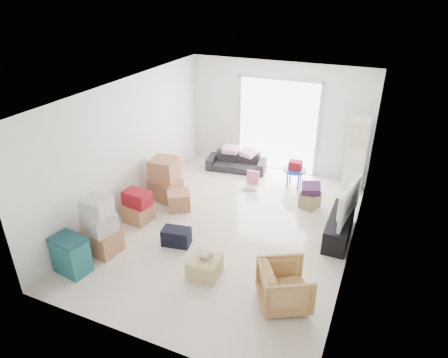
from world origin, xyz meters
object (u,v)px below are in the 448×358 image
kids_table (295,169)px  wood_crate (205,267)px  television (341,213)px  storage_bins (71,255)px  sofa (237,159)px  ac_tower (356,153)px  tv_console (339,227)px  armchair (285,284)px  ottoman (310,200)px

kids_table → wood_crate: bearing=-98.6°
television → wood_crate: bearing=145.0°
storage_bins → sofa: bearing=77.8°
ac_tower → storage_bins: 6.26m
tv_console → armchair: (-0.47, -2.09, 0.15)m
sofa → storage_bins: bearing=-110.7°
ac_tower → storage_bins: (-3.85, -4.90, -0.55)m
television → ottoman: bearing=48.6°
ac_tower → tv_console: (0.05, -2.14, -0.65)m
television → storage_bins: 4.78m
storage_bins → armchair: bearing=11.1°
ac_tower → television: ac_tower is taller
storage_bins → kids_table: 5.15m
ac_tower → storage_bins: size_ratio=2.67×
television → storage_bins: storage_bins is taller
ac_tower → sofa: 2.89m
ac_tower → armchair: 4.28m
armchair → tv_console: bearing=-41.6°
armchair → wood_crate: size_ratio=1.53×
ac_tower → ottoman: bearing=-118.9°
storage_bins → ottoman: storage_bins is taller
tv_console → ottoman: bearing=130.5°
wood_crate → ottoman: bearing=68.9°
television → storage_bins: size_ratio=1.75×
tv_console → storage_bins: 4.78m
sofa → kids_table: (1.58, -0.32, 0.17)m
sofa → kids_table: size_ratio=2.29×
tv_console → sofa: 3.50m
storage_bins → ottoman: (3.15, 3.64, -0.15)m
sofa → wood_crate: bearing=-83.9°
armchair → ottoman: bearing=-23.6°
ac_tower → ottoman: 1.60m
armchair → kids_table: armchair is taller
sofa → ac_tower: bearing=-5.5°
ottoman → storage_bins: bearing=-130.9°
ac_tower → television: bearing=-88.7°
ac_tower → storage_bins: ac_tower is taller
tv_console → storage_bins: size_ratio=2.06×
tv_console → kids_table: kids_table is taller
sofa → tv_console: bearing=-43.2°
armchair → wood_crate: armchair is taller
armchair → wood_crate: bearing=56.0°
tv_console → armchair: bearing=-102.7°
ottoman → kids_table: (-0.55, 0.80, 0.29)m
television → kids_table: size_ratio=1.77×
ac_tower → kids_table: size_ratio=2.69×
kids_table → wood_crate: 3.70m
ac_tower → kids_table: (-1.25, -0.47, -0.41)m
television → wood_crate: (-1.85, -1.97, -0.36)m
storage_bins → wood_crate: size_ratio=1.35×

